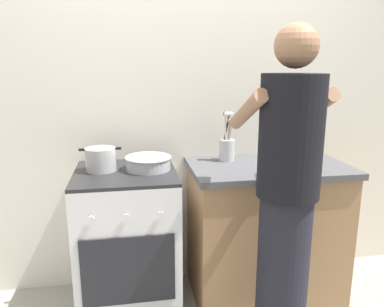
% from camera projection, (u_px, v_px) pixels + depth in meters
% --- Properties ---
extents(back_wall, '(3.20, 0.10, 2.50)m').
position_uv_depth(back_wall, '(204.00, 105.00, 2.56)').
color(back_wall, silver).
rests_on(back_wall, ground).
extents(countertop, '(1.00, 0.60, 0.90)m').
position_uv_depth(countertop, '(265.00, 230.00, 2.47)').
color(countertop, '#99724C').
rests_on(countertop, ground).
extents(stove_range, '(0.60, 0.62, 0.90)m').
position_uv_depth(stove_range, '(128.00, 241.00, 2.32)').
color(stove_range, silver).
rests_on(stove_range, ground).
extents(pot, '(0.25, 0.18, 0.14)m').
position_uv_depth(pot, '(101.00, 159.00, 2.22)').
color(pot, '#B2B2B7').
rests_on(pot, stove_range).
extents(mixing_bowl, '(0.28, 0.28, 0.08)m').
position_uv_depth(mixing_bowl, '(148.00, 162.00, 2.25)').
color(mixing_bowl, '#B7B7BC').
rests_on(mixing_bowl, stove_range).
extents(utensil_crock, '(0.10, 0.10, 0.32)m').
position_uv_depth(utensil_crock, '(227.00, 145.00, 2.45)').
color(utensil_crock, silver).
rests_on(utensil_crock, countertop).
extents(oil_bottle, '(0.07, 0.07, 0.25)m').
position_uv_depth(oil_bottle, '(308.00, 150.00, 2.31)').
color(oil_bottle, gold).
rests_on(oil_bottle, countertop).
extents(person, '(0.41, 0.50, 1.70)m').
position_uv_depth(person, '(286.00, 203.00, 1.82)').
color(person, black).
rests_on(person, ground).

